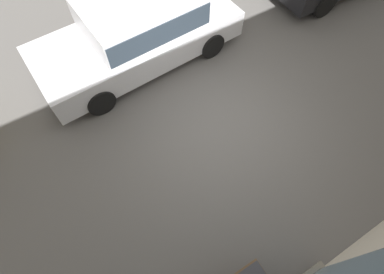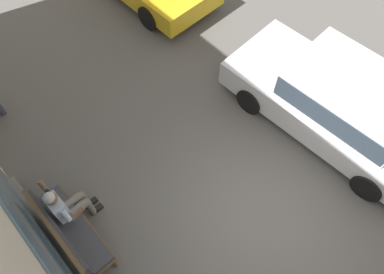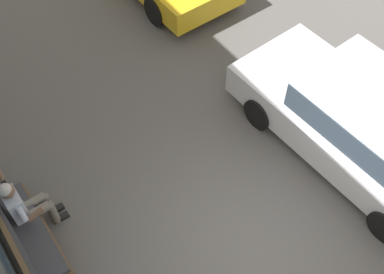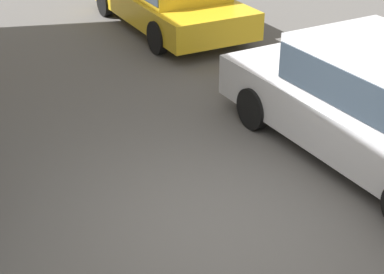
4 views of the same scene
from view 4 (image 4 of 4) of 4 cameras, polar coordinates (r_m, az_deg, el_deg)
ground_plane at (r=6.53m, az=2.86°, el=-8.58°), size 60.00×60.00×0.00m
parked_car_mid at (r=7.77m, az=18.07°, el=3.37°), size 4.70×2.18×1.53m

